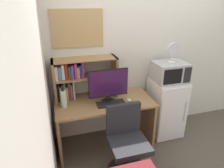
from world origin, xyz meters
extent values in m
cube|color=silver|center=(0.40, 0.02, 1.30)|extent=(6.40, 0.04, 2.60)
cube|color=silver|center=(-1.62, -1.60, 1.30)|extent=(0.04, 4.40, 2.60)
cube|color=#997047|center=(-0.89, -0.33, 0.72)|extent=(1.32, 0.67, 0.03)
cube|color=#997047|center=(-1.53, -0.33, 0.35)|extent=(0.04, 0.60, 0.70)
cube|color=#997047|center=(-0.25, -0.33, 0.35)|extent=(0.04, 0.60, 0.70)
cube|color=#997047|center=(-1.51, -0.14, 1.01)|extent=(0.03, 0.28, 0.56)
cube|color=#997047|center=(-0.68, -0.14, 1.01)|extent=(0.03, 0.28, 0.56)
cube|color=#997047|center=(-1.10, -0.14, 1.29)|extent=(0.86, 0.28, 0.01)
cube|color=#997047|center=(-1.10, -0.14, 1.03)|extent=(0.80, 0.28, 0.01)
cube|color=black|center=(-1.49, -0.12, 0.85)|extent=(0.02, 0.20, 0.24)
cube|color=gold|center=(-1.45, -0.10, 0.83)|extent=(0.03, 0.16, 0.20)
cube|color=navy|center=(-1.43, -0.11, 0.85)|extent=(0.02, 0.18, 0.24)
cube|color=teal|center=(-1.40, -0.11, 0.86)|extent=(0.02, 0.19, 0.26)
cube|color=gold|center=(-1.37, -0.12, 0.83)|extent=(0.03, 0.21, 0.20)
cube|color=purple|center=(-1.33, -0.11, 0.86)|extent=(0.02, 0.17, 0.25)
cube|color=brown|center=(-1.30, -0.11, 0.84)|extent=(0.02, 0.18, 0.22)
cube|color=silver|center=(-1.27, -0.11, 0.86)|extent=(0.02, 0.17, 0.26)
cube|color=silver|center=(-1.48, -0.12, 1.14)|extent=(0.04, 0.23, 0.19)
cube|color=teal|center=(-1.43, -0.12, 1.13)|extent=(0.04, 0.20, 0.18)
cube|color=silver|center=(-1.39, -0.11, 1.14)|extent=(0.04, 0.19, 0.20)
cube|color=#B21E1E|center=(-1.35, -0.11, 1.15)|extent=(0.04, 0.18, 0.21)
cube|color=#197233|center=(-1.31, -0.11, 1.13)|extent=(0.03, 0.18, 0.17)
cube|color=purple|center=(-1.27, -0.11, 1.13)|extent=(0.04, 0.19, 0.18)
cube|color=purple|center=(-1.23, -0.12, 1.15)|extent=(0.03, 0.23, 0.21)
cube|color=gold|center=(-1.20, -0.11, 1.12)|extent=(0.03, 0.20, 0.16)
cube|color=navy|center=(-1.17, -0.11, 1.13)|extent=(0.02, 0.19, 0.17)
cube|color=purple|center=(-1.14, -0.11, 1.15)|extent=(0.02, 0.20, 0.22)
cylinder|color=black|center=(-0.85, -0.40, 0.74)|extent=(0.21, 0.21, 0.02)
cylinder|color=black|center=(-0.85, -0.40, 0.79)|extent=(0.04, 0.04, 0.09)
cube|color=black|center=(-0.85, -0.39, 1.01)|extent=(0.53, 0.01, 0.37)
cube|color=#33143D|center=(-0.85, -0.40, 1.01)|extent=(0.50, 0.02, 0.35)
cube|color=black|center=(-0.83, -0.45, 0.74)|extent=(0.38, 0.16, 0.02)
ellipsoid|color=silver|center=(-0.57, -0.43, 0.75)|extent=(0.06, 0.09, 0.03)
cylinder|color=silver|center=(-1.42, -0.35, 0.85)|extent=(0.08, 0.08, 0.23)
cylinder|color=black|center=(-1.42, -0.35, 0.97)|extent=(0.04, 0.04, 0.02)
cube|color=white|center=(0.10, -0.30, 0.45)|extent=(0.47, 0.49, 0.90)
cube|color=white|center=(0.10, -0.55, 0.45)|extent=(0.45, 0.01, 0.86)
cylinder|color=#B2B2B7|center=(0.27, -0.56, 0.50)|extent=(0.01, 0.01, 0.32)
cube|color=#ADADB2|center=(0.10, -0.30, 1.04)|extent=(0.46, 0.38, 0.28)
cube|color=black|center=(0.04, -0.49, 1.04)|extent=(0.28, 0.01, 0.21)
cube|color=black|center=(0.27, -0.49, 1.04)|extent=(0.11, 0.01, 0.22)
cylinder|color=silver|center=(0.12, -0.30, 1.19)|extent=(0.11, 0.11, 0.01)
cylinder|color=silver|center=(0.12, -0.30, 1.24)|extent=(0.02, 0.02, 0.09)
cylinder|color=silver|center=(0.12, -0.31, 1.37)|extent=(0.18, 0.03, 0.18)
cylinder|color=black|center=(-0.75, -0.94, 0.22)|extent=(0.04, 0.04, 0.41)
cube|color=#232328|center=(-0.75, -0.94, 0.45)|extent=(0.45, 0.45, 0.07)
cube|color=#232328|center=(-0.75, -0.74, 0.68)|extent=(0.42, 0.06, 0.39)
cube|color=tan|center=(-1.15, -0.01, 1.66)|extent=(0.67, 0.02, 0.48)
camera|label=1|loc=(-1.47, -2.68, 2.02)|focal=32.06mm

